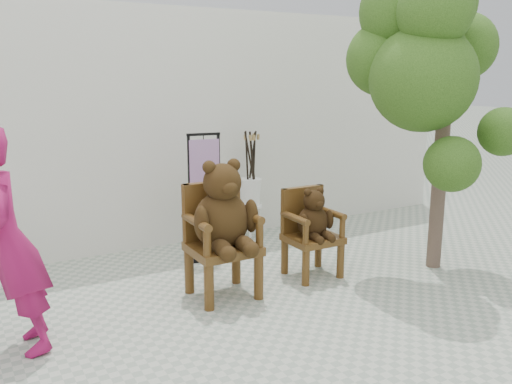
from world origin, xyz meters
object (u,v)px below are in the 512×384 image
display_stand (205,211)px  tree (426,53)px  chair_small (312,223)px  person (9,244)px  chair_big (222,220)px  stool_bucket (250,191)px

display_stand → tree: tree is taller
chair_small → person: size_ratio=0.55×
person → tree: bearing=86.6°
chair_big → chair_small: bearing=2.0°
person → stool_bucket: bearing=120.1°
chair_small → display_stand: bearing=125.0°
display_stand → person: bearing=-141.3°
chair_small → tree: size_ratio=0.30×
person → stool_bucket: size_ratio=1.24×
tree → chair_small: bearing=154.8°
person → stool_bucket: (3.13, 1.81, -0.26)m
chair_big → display_stand: (0.33, 1.14, -0.20)m
chair_big → chair_small: size_ratio=1.40×
chair_big → tree: 2.72m
person → tree: size_ratio=0.55×
chair_small → stool_bucket: bearing=86.5°
stool_bucket → tree: (0.95, -2.05, 1.75)m
chair_small → display_stand: size_ratio=0.65×
chair_big → chair_small: 1.12m
tree → stool_bucket: bearing=114.9°
display_stand → stool_bucket: display_stand is taller
stool_bucket → tree: bearing=-65.1°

